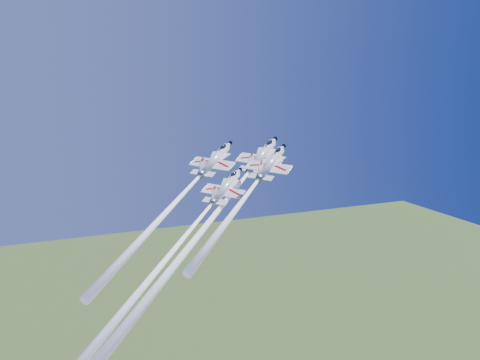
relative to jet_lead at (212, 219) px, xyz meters
name	(u,v)px	position (x,y,z in m)	size (l,w,h in m)	color
jet_lead	(212,219)	(0.00, 0.00, 0.00)	(38.38, 35.73, 51.22)	white
jet_left	(177,201)	(-4.85, 6.17, 2.42)	(29.91, 27.69, 35.71)	white
jet_right	(247,195)	(5.87, -2.66, 4.51)	(24.85, 22.90, 26.85)	white
jet_slot	(173,250)	(-9.07, -5.79, -3.12)	(32.59, 30.34, 43.41)	white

